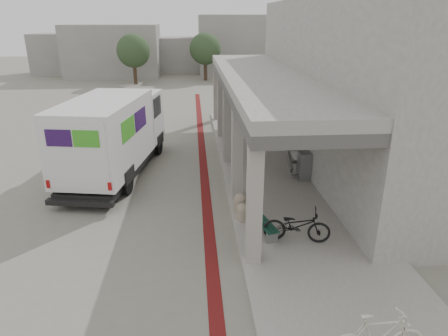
{
  "coord_description": "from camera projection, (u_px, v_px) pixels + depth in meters",
  "views": [
    {
      "loc": [
        0.62,
        -12.56,
        6.2
      ],
      "look_at": [
        1.57,
        -0.43,
        1.6
      ],
      "focal_mm": 32.0,
      "sensor_mm": 36.0,
      "label": 1
    }
  ],
  "objects": [
    {
      "name": "ground",
      "position": [
        178.0,
        208.0,
        13.86
      ],
      "size": [
        120.0,
        120.0,
        0.0
      ],
      "primitive_type": "plane",
      "color": "slate",
      "rests_on": "ground"
    },
    {
      "name": "bike_lane_stripe",
      "position": [
        205.0,
        184.0,
        15.79
      ],
      "size": [
        0.35,
        40.0,
        0.01
      ],
      "primitive_type": "cube",
      "color": "#5C1212",
      "rests_on": "ground"
    },
    {
      "name": "sidewalk",
      "position": [
        291.0,
        202.0,
        14.13
      ],
      "size": [
        4.4,
        28.0,
        0.12
      ],
      "primitive_type": "cube",
      "color": "gray",
      "rests_on": "ground"
    },
    {
      "name": "transit_building",
      "position": [
        336.0,
        86.0,
        17.35
      ],
      "size": [
        7.6,
        17.0,
        7.0
      ],
      "color": "gray",
      "rests_on": "ground"
    },
    {
      "name": "distant_backdrop",
      "position": [
        162.0,
        50.0,
        46.16
      ],
      "size": [
        28.0,
        10.0,
        6.5
      ],
      "color": "gray",
      "rests_on": "ground"
    },
    {
      "name": "tree_left",
      "position": [
        133.0,
        51.0,
        38.48
      ],
      "size": [
        3.2,
        3.2,
        4.8
      ],
      "color": "#38281C",
      "rests_on": "ground"
    },
    {
      "name": "tree_mid",
      "position": [
        205.0,
        49.0,
        40.86
      ],
      "size": [
        3.2,
        3.2,
        4.8
      ],
      "color": "#38281C",
      "rests_on": "ground"
    },
    {
      "name": "tree_right",
      "position": [
        284.0,
        49.0,
        40.51
      ],
      "size": [
        3.2,
        3.2,
        4.8
      ],
      "color": "#38281C",
      "rests_on": "ground"
    },
    {
      "name": "fedex_truck",
      "position": [
        114.0,
        133.0,
        16.37
      ],
      "size": [
        3.61,
        8.01,
        3.3
      ],
      "rotation": [
        0.0,
        0.0,
        -0.17
      ],
      "color": "black",
      "rests_on": "ground"
    },
    {
      "name": "bench",
      "position": [
        262.0,
        223.0,
        12.01
      ],
      "size": [
        0.76,
        1.68,
        0.39
      ],
      "rotation": [
        0.0,
        0.0,
        0.25
      ],
      "color": "gray",
      "rests_on": "sidewalk"
    },
    {
      "name": "bollard_near",
      "position": [
        243.0,
        212.0,
        12.69
      ],
      "size": [
        0.38,
        0.38,
        0.58
      ],
      "color": "gray",
      "rests_on": "sidewalk"
    },
    {
      "name": "bollard_far",
      "position": [
        241.0,
        203.0,
        13.21
      ],
      "size": [
        0.44,
        0.44,
        0.67
      ],
      "color": "gray",
      "rests_on": "sidewalk"
    },
    {
      "name": "utility_cabinet",
      "position": [
        305.0,
        165.0,
        15.92
      ],
      "size": [
        0.53,
        0.69,
        1.11
      ],
      "primitive_type": "cube",
      "rotation": [
        0.0,
        0.0,
        -0.04
      ],
      "color": "slate",
      "rests_on": "sidewalk"
    },
    {
      "name": "bicycle_black",
      "position": [
        297.0,
        225.0,
        11.42
      ],
      "size": [
        2.01,
        1.05,
        1.0
      ],
      "primitive_type": "imported",
      "rotation": [
        0.0,
        0.0,
        1.36
      ],
      "color": "black",
      "rests_on": "sidewalk"
    }
  ]
}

